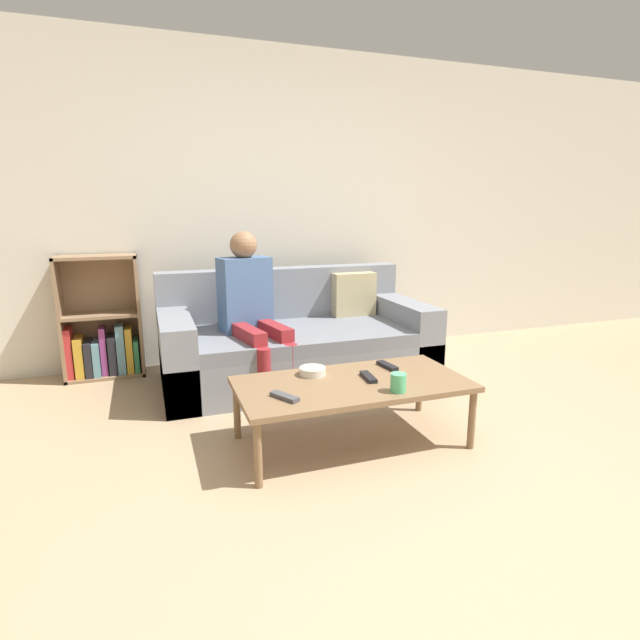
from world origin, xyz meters
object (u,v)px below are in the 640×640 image
object	(u,v)px
cup_near	(398,383)
snack_bowl	(313,371)
bookshelf	(102,332)
coffee_table	(352,387)
couch	(296,344)
person_adult	(250,301)
tv_remote_1	(285,397)
tv_remote_0	(368,377)
tv_remote_2	(387,366)

from	to	relation	value
cup_near	snack_bowl	world-z (taller)	cup_near
bookshelf	coffee_table	size ratio (longest dim) A/B	0.75
couch	coffee_table	bearing A→B (deg)	-91.52
person_adult	cup_near	xyz separation A→B (m)	(0.50, -1.31, -0.23)
tv_remote_1	snack_bowl	world-z (taller)	snack_bowl
couch	person_adult	world-z (taller)	person_adult
coffee_table	person_adult	bearing A→B (deg)	107.25
couch	tv_remote_0	distance (m)	1.18
couch	person_adult	distance (m)	0.53
cup_near	tv_remote_0	size ratio (longest dim) A/B	0.57
bookshelf	coffee_table	world-z (taller)	bookshelf
cup_near	snack_bowl	size ratio (longest dim) A/B	0.65
cup_near	bookshelf	bearing A→B (deg)	128.48
tv_remote_0	couch	bearing A→B (deg)	98.79
cup_near	tv_remote_0	distance (m)	0.24
tv_remote_0	cup_near	bearing A→B (deg)	-69.71
tv_remote_0	tv_remote_1	size ratio (longest dim) A/B	1.01
tv_remote_1	snack_bowl	distance (m)	0.39
bookshelf	tv_remote_0	distance (m)	2.27
tv_remote_0	snack_bowl	size ratio (longest dim) A/B	1.15
coffee_table	tv_remote_2	world-z (taller)	tv_remote_2
couch	tv_remote_1	xyz separation A→B (m)	(-0.45, -1.30, 0.11)
couch	tv_remote_2	xyz separation A→B (m)	(0.26, -1.02, 0.11)
couch	cup_near	distance (m)	1.42
person_adult	snack_bowl	world-z (taller)	person_adult
tv_remote_0	snack_bowl	bearing A→B (deg)	153.80
bookshelf	tv_remote_1	xyz separation A→B (m)	(0.96, -1.85, 0.03)
bookshelf	snack_bowl	size ratio (longest dim) A/B	6.29
bookshelf	coffee_table	xyz separation A→B (m)	(1.39, -1.73, -0.01)
couch	snack_bowl	world-z (taller)	couch
coffee_table	tv_remote_2	distance (m)	0.34
coffee_table	cup_near	size ratio (longest dim) A/B	12.90
bookshelf	tv_remote_0	size ratio (longest dim) A/B	5.48
bookshelf	tv_remote_2	xyz separation A→B (m)	(1.68, -1.57, 0.03)
tv_remote_1	tv_remote_2	size ratio (longest dim) A/B	0.98
snack_bowl	cup_near	bearing A→B (deg)	-49.97
tv_remote_1	snack_bowl	size ratio (longest dim) A/B	1.13
couch	person_adult	bearing A→B (deg)	-165.59
coffee_table	tv_remote_2	xyz separation A→B (m)	(0.30, 0.16, 0.04)
couch	coffee_table	world-z (taller)	couch
tv_remote_1	snack_bowl	bearing A→B (deg)	21.03
coffee_table	tv_remote_0	size ratio (longest dim) A/B	7.33
person_adult	snack_bowl	size ratio (longest dim) A/B	7.52
cup_near	tv_remote_2	bearing A→B (deg)	70.98
tv_remote_2	person_adult	bearing A→B (deg)	117.26
bookshelf	coffee_table	bearing A→B (deg)	-51.29
bookshelf	tv_remote_2	size ratio (longest dim) A/B	5.45
tv_remote_0	tv_remote_2	bearing A→B (deg)	42.76
person_adult	tv_remote_0	bearing A→B (deg)	-79.46
couch	tv_remote_0	xyz separation A→B (m)	(0.07, -1.17, 0.11)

